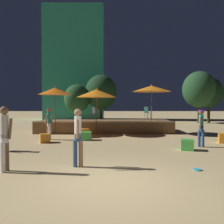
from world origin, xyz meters
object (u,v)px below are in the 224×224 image
Objects in this scene: patio_umbrella_1 at (153,89)px; background_tree_1 at (78,99)px; patio_umbrella_0 at (98,93)px; background_tree_2 at (102,92)px; cube_seat_3 at (46,138)px; person_3 at (79,135)px; person_0 at (6,135)px; bistro_chair_1 at (148,112)px; frisbee_disc at (199,170)px; cube_seat_0 at (86,133)px; cube_seat_1 at (87,136)px; bistro_chair_0 at (94,112)px; patio_umbrella_2 at (56,91)px; person_2 at (50,122)px; cube_seat_4 at (189,145)px; person_1 at (203,126)px; background_tree_3 at (201,90)px; background_tree_0 at (210,92)px.

patio_umbrella_1 is 11.99m from background_tree_1.
background_tree_2 is at bearing 91.02° from patio_umbrella_0.
patio_umbrella_0 reaches higher than cube_seat_3.
person_3 is (-0.06, -8.25, -1.62)m from patio_umbrella_0.
bistro_chair_1 is at bearing -14.98° from person_0.
background_tree_1 is at bearing 107.95° from frisbee_disc.
cube_seat_1 is at bearing -78.51° from cube_seat_0.
person_3 is at bearing -32.61° from bistro_chair_0.
patio_umbrella_2 is 12.06× the size of frisbee_disc.
bistro_chair_1 reaches higher than person_2.
bistro_chair_0 is at bearing 124.67° from cube_seat_4.
background_tree_1 is (-0.31, 13.00, 1.56)m from person_2.
person_0 is 1.12× the size of person_1.
cube_seat_3 is at bearing 90.79° from bistro_chair_1.
background_tree_2 is (0.19, 13.89, 2.99)m from cube_seat_1.
patio_umbrella_0 is 4.70× the size of cube_seat_4.
patio_umbrella_2 is 1.80× the size of person_2.
background_tree_3 is (12.40, 9.31, 0.64)m from patio_umbrella_2.
person_0 is at bearing -86.81° from cube_seat_3.
patio_umbrella_2 is at bearing 67.77° from bistro_chair_1.
patio_umbrella_1 reaches higher than cube_seat_3.
bistro_chair_1 reaches higher than cube_seat_4.
person_0 reaches higher than cube_seat_0.
patio_umbrella_1 reaches higher than cube_seat_1.
person_2 reaches higher than person_1.
patio_umbrella_2 is 4.20m from cube_seat_1.
background_tree_0 reaches higher than person_0.
bistro_chair_0 is at bearing 99.75° from person_2.
background_tree_2 is at bearing 168.26° from background_tree_3.
bistro_chair_1 is at bearing 51.16° from cube_seat_1.
background_tree_0 reaches higher than bistro_chair_0.
bistro_chair_0 reaches higher than cube_seat_3.
person_1 is (5.00, -4.72, -1.68)m from patio_umbrella_0.
background_tree_0 reaches higher than bistro_chair_1.
background_tree_3 reaches higher than bistro_chair_0.
cube_seat_4 is at bearing -66.81° from background_tree_1.
person_2 is at bearing -66.52° from bistro_chair_0.
person_1 is at bearing 42.23° from cube_seat_4.
person_2 is at bearing 92.90° from cube_seat_3.
person_0 is at bearing 61.34° from person_1.
cube_seat_3 is at bearing -59.48° from bistro_chair_0.
person_3 is at bearing -86.64° from cube_seat_1.
cube_seat_4 reaches higher than cube_seat_1.
patio_umbrella_2 is at bearing 15.39° from person_0.
patio_umbrella_1 is 0.62× the size of background_tree_3.
cube_seat_1 is at bearing 23.38° from cube_seat_3.
patio_umbrella_0 is 1.74× the size of person_2.
frisbee_disc is (3.80, -9.60, -1.36)m from bistro_chair_0.
patio_umbrella_2 is 3.51m from cube_seat_0.
cube_seat_0 is at bearing -134.06° from background_tree_3.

